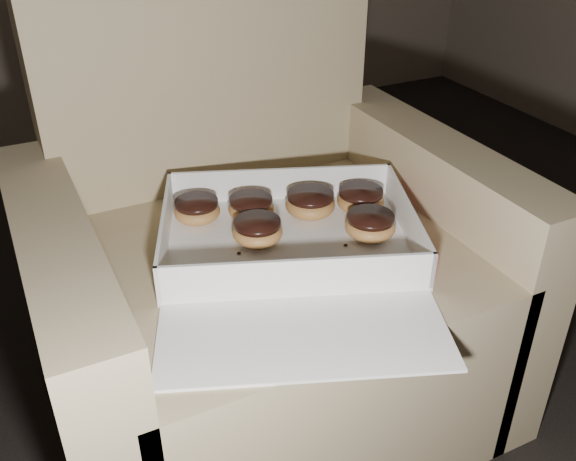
# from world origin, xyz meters

# --- Properties ---
(armchair) EXTENTS (0.79, 0.67, 0.83)m
(armchair) POSITION_xyz_m (0.39, 0.77, 0.26)
(armchair) COLOR tan
(armchair) RESTS_ON floor
(bakery_box) EXTENTS (0.56, 0.60, 0.07)m
(bakery_box) POSITION_xyz_m (0.40, 0.66, 0.38)
(bakery_box) COLOR white
(bakery_box) RESTS_ON armchair
(donut_a) EXTENTS (0.09, 0.09, 0.04)m
(donut_a) POSITION_xyz_m (0.55, 0.65, 0.40)
(donut_a) COLOR #BD8042
(donut_a) RESTS_ON bakery_box
(donut_b) EXTENTS (0.09, 0.09, 0.04)m
(donut_b) POSITION_xyz_m (0.58, 0.74, 0.40)
(donut_b) COLOR #BD8042
(donut_b) RESTS_ON bakery_box
(donut_c) EXTENTS (0.08, 0.08, 0.04)m
(donut_c) POSITION_xyz_m (0.30, 0.83, 0.40)
(donut_c) COLOR #BD8042
(donut_c) RESTS_ON bakery_box
(donut_d) EXTENTS (0.09, 0.09, 0.04)m
(donut_d) POSITION_xyz_m (0.49, 0.76, 0.40)
(donut_d) COLOR #BD8042
(donut_d) RESTS_ON bakery_box
(donut_e) EXTENTS (0.08, 0.08, 0.04)m
(donut_e) POSITION_xyz_m (0.37, 0.72, 0.40)
(donut_e) COLOR #BD8042
(donut_e) RESTS_ON bakery_box
(donut_f) EXTENTS (0.08, 0.08, 0.04)m
(donut_f) POSITION_xyz_m (0.39, 0.80, 0.40)
(donut_f) COLOR #BD8042
(donut_f) RESTS_ON bakery_box
(crumb_a) EXTENTS (0.01, 0.01, 0.00)m
(crumb_a) POSITION_xyz_m (0.49, 0.64, 0.38)
(crumb_a) COLOR black
(crumb_a) RESTS_ON bakery_box
(crumb_b) EXTENTS (0.01, 0.01, 0.00)m
(crumb_b) POSITION_xyz_m (0.40, 0.60, 0.38)
(crumb_b) COLOR black
(crumb_b) RESTS_ON bakery_box
(crumb_c) EXTENTS (0.01, 0.01, 0.00)m
(crumb_c) POSITION_xyz_m (0.44, 0.57, 0.38)
(crumb_c) COLOR black
(crumb_c) RESTS_ON bakery_box
(crumb_d) EXTENTS (0.01, 0.01, 0.00)m
(crumb_d) POSITION_xyz_m (0.32, 0.70, 0.38)
(crumb_d) COLOR black
(crumb_d) RESTS_ON bakery_box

